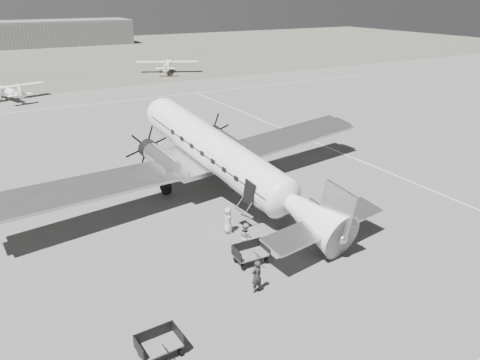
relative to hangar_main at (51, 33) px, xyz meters
name	(u,v)px	position (x,y,z in m)	size (l,w,h in m)	color
ground	(286,219)	(-5.00, -120.00, -3.30)	(260.00, 260.00, 0.00)	slate
taxi_line_right	(417,184)	(7.00, -120.00, -3.29)	(0.15, 80.00, 0.01)	silver
taxi_line_horizon	(114,102)	(-5.00, -80.00, -3.29)	(90.00, 0.15, 0.01)	silver
grass_infield	(48,56)	(-5.00, -25.00, -3.30)	(260.00, 90.00, 0.01)	#5B594D
hangar_main	(51,33)	(0.00, 0.00, 0.00)	(42.00, 14.00, 6.60)	#616161
dc3_airliner	(225,161)	(-6.94, -115.45, -0.41)	(30.37, 21.08, 5.79)	silver
light_plane_left	(8,93)	(-17.05, -72.41, -2.24)	(10.18, 8.26, 2.11)	white
light_plane_right	(168,66)	(10.13, -60.74, -2.13)	(11.25, 9.12, 2.33)	white
baggage_cart_near	(251,254)	(-9.61, -123.34, -2.76)	(1.90, 1.34, 1.07)	slate
baggage_cart_far	(159,345)	(-16.31, -127.51, -2.79)	(1.82, 1.28, 1.03)	slate
ground_crew	(257,276)	(-10.70, -125.71, -2.45)	(0.62, 0.41, 1.71)	#2B2B2B
ramp_agent	(246,237)	(-9.16, -122.02, -2.48)	(0.80, 0.62, 1.64)	#ABABA9
passenger	(228,220)	(-9.05, -119.70, -2.49)	(0.80, 0.52, 1.63)	#B7B7B5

